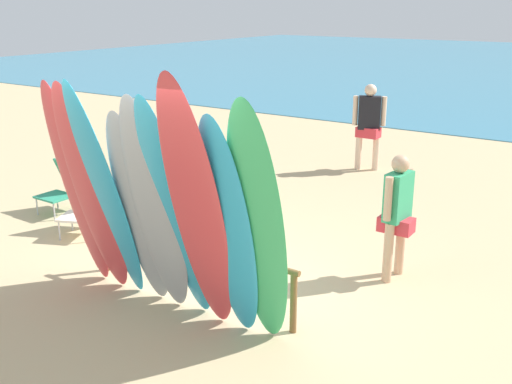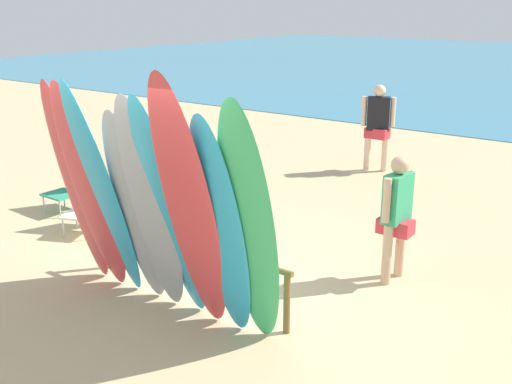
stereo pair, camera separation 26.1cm
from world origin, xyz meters
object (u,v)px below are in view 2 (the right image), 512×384
object	(u,v)px
surfboard_grey_4	(151,208)
surfboard_teal_5	(170,212)
surfboard_teal_7	(221,231)
beach_chair_blue	(139,168)
beachgoer_by_water	(397,210)
beach_chair_red	(88,202)
beach_chair_striped	(70,183)
surfboard_red_0	(76,185)
surfboard_red_1	(90,191)
surfboard_green_8	(250,229)
surfboard_teal_2	(103,193)
surfboard_red_6	(190,211)
beachgoer_midbeach	(378,122)
surfboard_grey_3	(136,210)
surfboard_rack	(187,253)

from	to	relation	value
surfboard_grey_4	surfboard_teal_5	xyz separation A→B (m)	(0.27, -0.01, 0.01)
surfboard_teal_7	beach_chair_blue	bearing A→B (deg)	145.46
surfboard_teal_5	surfboard_teal_7	size ratio (longest dim) A/B	1.07
beachgoer_by_water	beach_chair_red	xyz separation A→B (m)	(-4.27, -1.04, -0.45)
surfboard_teal_5	beach_chair_striped	size ratio (longest dim) A/B	3.06
surfboard_red_0	beach_chair_blue	world-z (taller)	surfboard_red_0
surfboard_grey_4	surfboard_teal_7	world-z (taller)	surfboard_grey_4
surfboard_red_0	beach_chair_red	size ratio (longest dim) A/B	2.92
surfboard_red_1	surfboard_green_8	distance (m)	2.09
surfboard_teal_2	surfboard_green_8	world-z (taller)	surfboard_teal_2
surfboard_red_0	surfboard_teal_7	world-z (taller)	surfboard_red_0
surfboard_teal_5	surfboard_red_6	distance (m)	0.39
surfboard_red_0	beachgoer_midbeach	world-z (taller)	surfboard_red_0
beachgoer_midbeach	beach_chair_striped	xyz separation A→B (m)	(-2.93, -5.02, -0.54)
surfboard_red_6	beach_chair_striped	size ratio (longest dim) A/B	3.36
surfboard_red_0	beach_chair_striped	world-z (taller)	surfboard_red_0
surfboard_grey_3	surfboard_teal_2	bearing A→B (deg)	-170.23
surfboard_teal_5	surfboard_green_8	size ratio (longest dim) A/B	1.00
surfboard_red_0	surfboard_red_1	xyz separation A→B (m)	(0.34, -0.08, 0.01)
surfboard_green_8	beachgoer_by_water	size ratio (longest dim) A/B	1.66
surfboard_teal_2	beach_chair_red	world-z (taller)	surfboard_teal_2
surfboard_red_0	surfboard_green_8	xyz separation A→B (m)	(2.42, 0.01, 0.02)
surfboard_red_1	surfboard_teal_7	bearing A→B (deg)	1.03
surfboard_teal_5	surfboard_green_8	xyz separation A→B (m)	(0.93, 0.06, 0.02)
surfboard_red_0	surfboard_grey_4	size ratio (longest dim) A/B	1.01
surfboard_grey_3	surfboard_teal_5	world-z (taller)	surfboard_teal_5
surfboard_rack	beachgoer_midbeach	world-z (taller)	beachgoer_midbeach
surfboard_teal_2	surfboard_green_8	xyz separation A→B (m)	(1.85, 0.11, -0.02)
surfboard_grey_4	surfboard_teal_7	bearing A→B (deg)	-1.57
surfboard_red_0	beach_chair_red	xyz separation A→B (m)	(-1.37, 1.19, -0.79)
surfboard_grey_4	surfboard_teal_7	xyz separation A→B (m)	(0.90, 0.02, -0.05)
surfboard_grey_4	beach_chair_striped	world-z (taller)	surfboard_grey_4
beach_chair_red	surfboard_rack	bearing A→B (deg)	-39.58
surfboard_grey_3	beach_chair_red	bearing A→B (deg)	148.29
surfboard_red_1	beachgoer_by_water	size ratio (longest dim) A/B	1.67
surfboard_grey_3	beach_chair_red	distance (m)	2.70
beachgoer_by_water	beach_chair_red	world-z (taller)	beachgoer_by_water
surfboard_teal_2	surfboard_red_6	xyz separation A→B (m)	(1.28, -0.05, 0.08)
surfboard_red_6	beach_chair_blue	world-z (taller)	surfboard_red_6
surfboard_grey_4	surfboard_teal_5	bearing A→B (deg)	-4.24
beach_chair_blue	surfboard_grey_3	bearing A→B (deg)	-50.74
beach_chair_blue	beach_chair_striped	size ratio (longest dim) A/B	0.99
surfboard_green_8	beachgoer_by_water	bearing A→B (deg)	73.32
surfboard_teal_2	surfboard_red_6	size ratio (longest dim) A/B	0.94
surfboard_red_6	beach_chair_red	distance (m)	3.60
surfboard_teal_5	beachgoer_by_water	bearing A→B (deg)	63.67
surfboard_grey_4	beachgoer_by_water	world-z (taller)	surfboard_grey_4
surfboard_red_6	surfboard_teal_2	bearing A→B (deg)	172.08
surfboard_teal_5	beach_chair_striped	world-z (taller)	surfboard_teal_5
surfboard_teal_2	beachgoer_by_water	xyz separation A→B (m)	(2.32, 2.33, -0.37)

